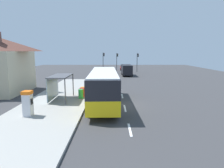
{
  "coord_description": "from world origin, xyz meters",
  "views": [
    {
      "loc": [
        -0.92,
        -18.35,
        5.02
      ],
      "look_at": [
        -1.0,
        3.43,
        1.5
      ],
      "focal_mm": 31.92,
      "sensor_mm": 36.0,
      "label": 1
    }
  ],
  "objects_px": {
    "sedan_near": "(124,67)",
    "recycling_bin_orange": "(84,91)",
    "bus": "(104,85)",
    "ticket_machine": "(29,103)",
    "traffic_light_median": "(118,59)",
    "bus_shelter": "(59,81)",
    "sedan_far": "(126,70)",
    "white_van": "(127,69)",
    "recycling_bin_red": "(83,92)",
    "traffic_light_far_side": "(104,59)",
    "traffic_light_near_side": "(138,59)",
    "recycling_bin_green": "(82,94)"
  },
  "relations": [
    {
      "from": "recycling_bin_red",
      "to": "bus_shelter",
      "type": "distance_m",
      "value": 2.94
    },
    {
      "from": "traffic_light_median",
      "to": "bus_shelter",
      "type": "relative_size",
      "value": 1.18
    },
    {
      "from": "sedan_far",
      "to": "bus_shelter",
      "type": "height_order",
      "value": "bus_shelter"
    },
    {
      "from": "ticket_machine",
      "to": "bus_shelter",
      "type": "xyz_separation_m",
      "value": [
        0.9,
        5.26,
        0.93
      ]
    },
    {
      "from": "white_van",
      "to": "sedan_far",
      "type": "relative_size",
      "value": 1.18
    },
    {
      "from": "recycling_bin_orange",
      "to": "bus",
      "type": "bearing_deg",
      "value": -51.37
    },
    {
      "from": "sedan_far",
      "to": "traffic_light_median",
      "type": "bearing_deg",
      "value": 115.43
    },
    {
      "from": "recycling_bin_red",
      "to": "bus_shelter",
      "type": "height_order",
      "value": "bus_shelter"
    },
    {
      "from": "bus",
      "to": "recycling_bin_orange",
      "type": "height_order",
      "value": "bus"
    },
    {
      "from": "white_van",
      "to": "sedan_far",
      "type": "height_order",
      "value": "white_van"
    },
    {
      "from": "traffic_light_far_side",
      "to": "sedan_far",
      "type": "bearing_deg",
      "value": -30.56
    },
    {
      "from": "ticket_machine",
      "to": "sedan_far",
      "type": "bearing_deg",
      "value": 73.88
    },
    {
      "from": "ticket_machine",
      "to": "white_van",
      "type": "bearing_deg",
      "value": 70.92
    },
    {
      "from": "sedan_near",
      "to": "recycling_bin_orange",
      "type": "xyz_separation_m",
      "value": [
        -6.5,
        -33.37,
        -0.14
      ]
    },
    {
      "from": "recycling_bin_orange",
      "to": "traffic_light_median",
      "type": "xyz_separation_m",
      "value": [
        4.6,
        30.0,
        2.49
      ]
    },
    {
      "from": "ticket_machine",
      "to": "traffic_light_near_side",
      "type": "xyz_separation_m",
      "value": [
        12.82,
        35.65,
        1.97
      ]
    },
    {
      "from": "traffic_light_median",
      "to": "bus_shelter",
      "type": "height_order",
      "value": "traffic_light_median"
    },
    {
      "from": "recycling_bin_orange",
      "to": "traffic_light_near_side",
      "type": "distance_m",
      "value": 30.12
    },
    {
      "from": "bus",
      "to": "sedan_far",
      "type": "bearing_deg",
      "value": 82.16
    },
    {
      "from": "bus",
      "to": "white_van",
      "type": "distance_m",
      "value": 23.7
    },
    {
      "from": "sedan_near",
      "to": "recycling_bin_red",
      "type": "relative_size",
      "value": 4.68
    },
    {
      "from": "sedan_near",
      "to": "recycling_bin_red",
      "type": "xyz_separation_m",
      "value": [
        -6.5,
        -34.07,
        -0.14
      ]
    },
    {
      "from": "sedan_far",
      "to": "traffic_light_far_side",
      "type": "distance_m",
      "value": 6.72
    },
    {
      "from": "ticket_machine",
      "to": "traffic_light_near_side",
      "type": "bearing_deg",
      "value": 70.22
    },
    {
      "from": "recycling_bin_orange",
      "to": "traffic_light_far_side",
      "type": "xyz_separation_m",
      "value": [
        1.1,
        29.2,
        2.57
      ]
    },
    {
      "from": "traffic_light_near_side",
      "to": "traffic_light_far_side",
      "type": "height_order",
      "value": "traffic_light_far_side"
    },
    {
      "from": "white_van",
      "to": "traffic_light_far_side",
      "type": "bearing_deg",
      "value": 120.64
    },
    {
      "from": "traffic_light_near_side",
      "to": "white_van",
      "type": "bearing_deg",
      "value": -112.07
    },
    {
      "from": "recycling_bin_green",
      "to": "bus_shelter",
      "type": "distance_m",
      "value": 2.71
    },
    {
      "from": "recycling_bin_green",
      "to": "bus_shelter",
      "type": "relative_size",
      "value": 0.24
    },
    {
      "from": "traffic_light_far_side",
      "to": "sedan_near",
      "type": "bearing_deg",
      "value": 37.64
    },
    {
      "from": "bus",
      "to": "traffic_light_median",
      "type": "relative_size",
      "value": 2.35
    },
    {
      "from": "recycling_bin_red",
      "to": "traffic_light_far_side",
      "type": "height_order",
      "value": "traffic_light_far_side"
    },
    {
      "from": "recycling_bin_orange",
      "to": "bus_shelter",
      "type": "height_order",
      "value": "bus_shelter"
    },
    {
      "from": "bus",
      "to": "recycling_bin_green",
      "type": "bearing_deg",
      "value": 145.45
    },
    {
      "from": "sedan_near",
      "to": "bus",
      "type": "bearing_deg",
      "value": -96.28
    },
    {
      "from": "recycling_bin_red",
      "to": "bus_shelter",
      "type": "relative_size",
      "value": 0.24
    },
    {
      "from": "recycling_bin_orange",
      "to": "sedan_near",
      "type": "bearing_deg",
      "value": 78.97
    },
    {
      "from": "white_van",
      "to": "recycling_bin_red",
      "type": "bearing_deg",
      "value": -106.98
    },
    {
      "from": "traffic_light_far_side",
      "to": "traffic_light_median",
      "type": "distance_m",
      "value": 3.59
    },
    {
      "from": "white_van",
      "to": "traffic_light_near_side",
      "type": "relative_size",
      "value": 1.12
    },
    {
      "from": "sedan_near",
      "to": "traffic_light_median",
      "type": "relative_size",
      "value": 0.94
    },
    {
      "from": "recycling_bin_orange",
      "to": "traffic_light_near_side",
      "type": "relative_size",
      "value": 0.2
    },
    {
      "from": "recycling_bin_green",
      "to": "ticket_machine",
      "type": "bearing_deg",
      "value": -118.04
    },
    {
      "from": "sedan_far",
      "to": "bus_shelter",
      "type": "relative_size",
      "value": 1.11
    },
    {
      "from": "bus",
      "to": "ticket_machine",
      "type": "height_order",
      "value": "bus"
    },
    {
      "from": "white_van",
      "to": "traffic_light_far_side",
      "type": "distance_m",
      "value": 10.57
    },
    {
      "from": "bus",
      "to": "ticket_machine",
      "type": "distance_m",
      "value": 7.0
    },
    {
      "from": "sedan_far",
      "to": "ticket_machine",
      "type": "relative_size",
      "value": 2.29
    },
    {
      "from": "traffic_light_far_side",
      "to": "bus_shelter",
      "type": "distance_m",
      "value": 31.39
    }
  ]
}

